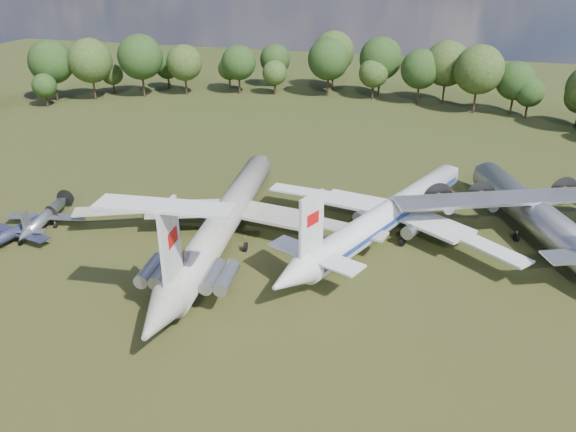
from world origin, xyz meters
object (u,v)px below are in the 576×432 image
(il62_airliner, at_px, (226,223))
(small_prop_west, at_px, (14,235))
(tu104_jet, at_px, (388,219))
(an12_transport, at_px, (534,218))
(person_on_il62, at_px, (185,255))
(small_prop_northwest, at_px, (45,219))

(il62_airliner, relative_size, small_prop_west, 3.79)
(tu104_jet, height_order, an12_transport, an12_transport)
(small_prop_west, bearing_deg, il62_airliner, 26.81)
(il62_airliner, distance_m, an12_transport, 39.80)
(il62_airliner, relative_size, person_on_il62, 33.59)
(small_prop_west, distance_m, small_prop_northwest, 5.05)
(person_on_il62, bearing_deg, il62_airliner, -108.13)
(small_prop_northwest, bearing_deg, small_prop_west, -113.16)
(tu104_jet, height_order, small_prop_northwest, tu104_jet)
(an12_transport, bearing_deg, tu104_jet, 172.68)
(an12_transport, xyz_separation_m, small_prop_west, (-63.86, -20.19, -1.65))
(il62_airliner, distance_m, small_prop_northwest, 25.32)
(an12_transport, height_order, small_prop_west, an12_transport)
(small_prop_northwest, height_order, person_on_il62, person_on_il62)
(il62_airliner, xyz_separation_m, an12_transport, (37.81, 12.44, 0.07))
(il62_airliner, relative_size, small_prop_northwest, 3.60)
(tu104_jet, xyz_separation_m, an12_transport, (18.12, 5.18, 0.23))
(tu104_jet, xyz_separation_m, small_prop_northwest, (-44.81, -10.05, -1.37))
(tu104_jet, bearing_deg, small_prop_northwest, -144.98)
(tu104_jet, bearing_deg, an12_transport, 38.33)
(person_on_il62, bearing_deg, an12_transport, -167.60)
(person_on_il62, bearing_deg, tu104_jet, -154.05)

